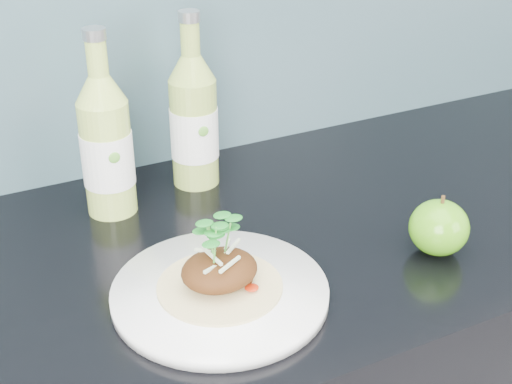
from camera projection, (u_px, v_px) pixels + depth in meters
dinner_plate at (220, 293)px, 0.87m from camera, size 0.32×0.32×0.02m
pork_taco at (219, 268)px, 0.86m from camera, size 0.15×0.15×0.10m
green_apple at (439, 228)px, 0.95m from camera, size 0.11×0.11×0.09m
cider_bottle_left at (106, 146)px, 1.02m from camera, size 0.08×0.08×0.28m
cider_bottle_right at (194, 121)px, 1.10m from camera, size 0.09×0.09×0.28m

